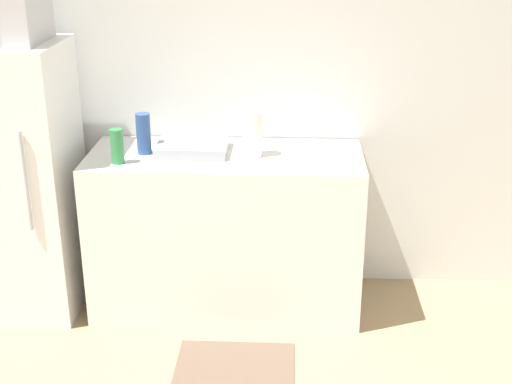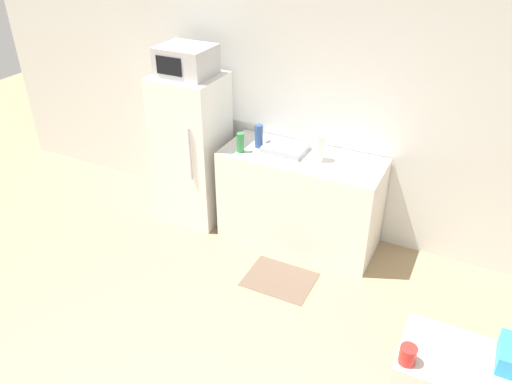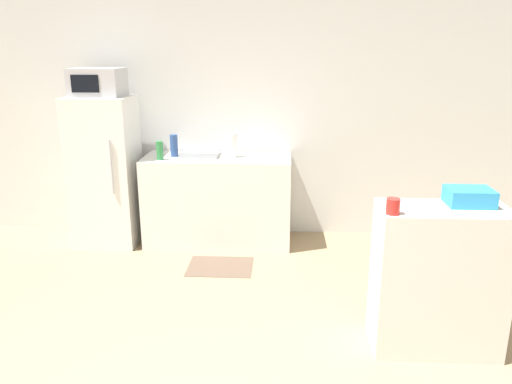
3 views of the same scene
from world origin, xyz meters
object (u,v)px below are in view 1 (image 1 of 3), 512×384
at_px(bottle_tall, 144,134).
at_px(paper_towel_roll, 252,134).
at_px(bottle_short, 117,146).
at_px(refrigerator, 16,181).

bearing_deg(bottle_tall, paper_towel_roll, -0.71).
bearing_deg(bottle_short, bottle_tall, 57.06).
bearing_deg(bottle_short, paper_towel_roll, 12.76).
bearing_deg(paper_towel_roll, bottle_tall, 179.29).
bearing_deg(paper_towel_roll, refrigerator, -177.92).
distance_m(bottle_tall, bottle_short, 0.20).
bearing_deg(bottle_short, refrigerator, 169.67).
relative_size(refrigerator, bottle_short, 8.21).
bearing_deg(refrigerator, bottle_tall, 4.39).
height_order(bottle_short, paper_towel_roll, paper_towel_roll).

